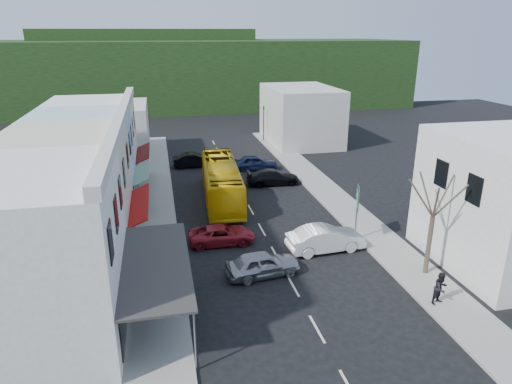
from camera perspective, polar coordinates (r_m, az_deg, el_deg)
name	(u,v)px	position (r m, az deg, el deg)	size (l,w,h in m)	color
ground	(276,254)	(29.73, 2.46, -7.79)	(120.00, 120.00, 0.00)	black
sidewalk_left	(156,207)	(38.03, -12.42, -1.85)	(3.00, 52.00, 0.15)	gray
sidewalk_right	(330,194)	(40.63, 9.19, -0.24)	(3.00, 52.00, 0.15)	gray
shopfront_row	(75,185)	(32.52, -21.66, 0.86)	(8.25, 30.00, 8.00)	silver
distant_block_left	(112,132)	(53.85, -17.61, 7.21)	(8.00, 10.00, 6.00)	#B7B2A8
distant_block_right	(301,115)	(59.19, 5.59, 9.55)	(8.00, 12.00, 7.00)	#B7B2A8
hillside	(183,69)	(91.05, -9.08, 14.91)	(80.00, 26.00, 14.00)	black
bus	(221,182)	(38.58, -4.34, 1.20)	(2.50, 11.60, 3.10)	yellow
car_silver	(263,265)	(27.02, 0.84, -9.07)	(1.80, 4.40, 1.40)	#9F9FA4
car_white	(326,241)	(30.25, 8.68, -6.03)	(1.80, 4.40, 1.40)	silver
car_red	(222,234)	(30.98, -4.28, -5.21)	(1.90, 4.60, 1.40)	maroon
car_black_near	(273,177)	(42.68, 2.14, 1.86)	(1.84, 4.50, 1.40)	black
car_navy_mid	(255,163)	(47.18, -0.08, 3.60)	(1.80, 4.40, 1.40)	black
car_black_far	(195,160)	(48.72, -7.69, 3.93)	(1.80, 4.40, 1.40)	black
pedestrian_left	(159,248)	(28.91, -12.07, -6.85)	(0.60, 0.40, 1.70)	black
pedestrian_right	(441,289)	(25.98, 22.09, -11.15)	(0.70, 0.44, 1.70)	black
direction_sign	(357,214)	(31.40, 12.48, -2.75)	(0.84, 1.73, 3.96)	#11512E
street_tree	(433,217)	(27.68, 21.22, -2.94)	(2.63, 2.63, 7.36)	#3B3125
traffic_signal	(264,124)	(59.37, 0.97, 8.53)	(0.60, 0.99, 4.68)	black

